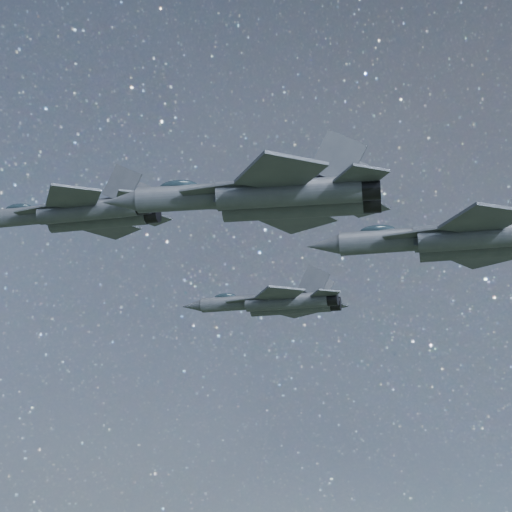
% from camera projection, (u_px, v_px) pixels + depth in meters
% --- Properties ---
extents(jet_lead, '(16.92, 11.84, 4.26)m').
position_uv_depth(jet_lead, '(78.00, 214.00, 66.76)').
color(jet_lead, '#32373F').
extents(jet_left, '(17.84, 12.49, 4.50)m').
position_uv_depth(jet_left, '(275.00, 303.00, 89.04)').
color(jet_left, '#32373F').
extents(jet_right, '(18.05, 12.40, 4.53)m').
position_uv_depth(jet_right, '(267.00, 196.00, 51.38)').
color(jet_right, '#32373F').
extents(jet_slot, '(20.36, 14.18, 5.12)m').
position_uv_depth(jet_slot, '(463.00, 239.00, 63.08)').
color(jet_slot, '#32373F').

